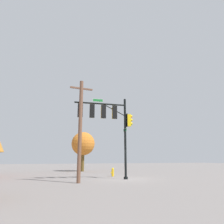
{
  "coord_description": "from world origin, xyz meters",
  "views": [
    {
      "loc": [
        7.23,
        17.61,
        1.73
      ],
      "look_at": [
        1.36,
        0.32,
        5.75
      ],
      "focal_mm": 33.99,
      "sensor_mm": 36.0,
      "label": 1
    }
  ],
  "objects_px": {
    "utility_pole": "(80,128)",
    "fire_hydrant": "(113,172)",
    "tree_near": "(83,144)",
    "signal_pole_assembly": "(108,119)"
  },
  "relations": [
    {
      "from": "signal_pole_assembly",
      "to": "fire_hydrant",
      "type": "distance_m",
      "value": 5.84
    },
    {
      "from": "signal_pole_assembly",
      "to": "utility_pole",
      "type": "bearing_deg",
      "value": 32.57
    },
    {
      "from": "fire_hydrant",
      "to": "signal_pole_assembly",
      "type": "bearing_deg",
      "value": 64.55
    },
    {
      "from": "signal_pole_assembly",
      "to": "utility_pole",
      "type": "relative_size",
      "value": 0.92
    },
    {
      "from": "utility_pole",
      "to": "fire_hydrant",
      "type": "xyz_separation_m",
      "value": [
        -4.26,
        -4.8,
        -3.61
      ]
    },
    {
      "from": "utility_pole",
      "to": "tree_near",
      "type": "height_order",
      "value": "utility_pole"
    },
    {
      "from": "utility_pole",
      "to": "tree_near",
      "type": "xyz_separation_m",
      "value": [
        -3.02,
        -14.14,
        -0.24
      ]
    },
    {
      "from": "utility_pole",
      "to": "tree_near",
      "type": "relative_size",
      "value": 1.42
    },
    {
      "from": "signal_pole_assembly",
      "to": "fire_hydrant",
      "type": "relative_size",
      "value": 8.6
    },
    {
      "from": "utility_pole",
      "to": "fire_hydrant",
      "type": "relative_size",
      "value": 9.36
    }
  ]
}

